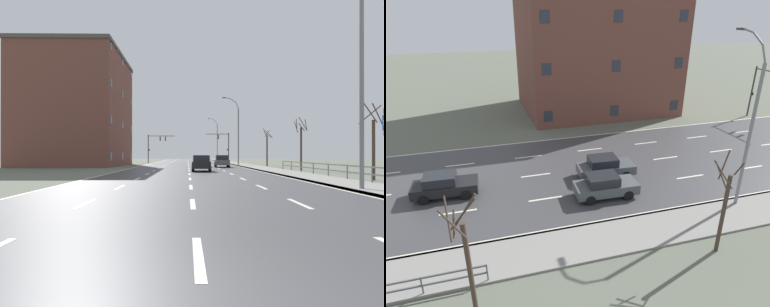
# 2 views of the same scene
# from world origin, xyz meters

# --- Properties ---
(ground_plane) EXTENTS (160.00, 160.00, 0.12)m
(ground_plane) POSITION_xyz_m (0.00, 48.00, -0.06)
(ground_plane) COLOR #5B6051
(street_lamp_midground) EXTENTS (2.57, 0.24, 10.42)m
(street_lamp_midground) POSITION_xyz_m (7.43, 45.72, 5.09)
(street_lamp_midground) COLOR slate
(street_lamp_midground) RESTS_ON ground
(traffic_signal_left) EXTENTS (5.31, 0.36, 5.59)m
(traffic_signal_left) POSITION_xyz_m (-6.54, 60.28, 3.88)
(traffic_signal_left) COLOR #38383A
(traffic_signal_left) RESTS_ON ground
(car_mid_centre) EXTENTS (2.02, 4.19, 1.57)m
(car_mid_centre) POSITION_xyz_m (1.61, 39.23, 0.80)
(car_mid_centre) COLOR #474C51
(car_mid_centre) RESTS_ON ground
(car_near_left) EXTENTS (1.98, 4.17, 1.57)m
(car_near_left) POSITION_xyz_m (4.26, 38.21, 0.80)
(car_near_left) COLOR #474C51
(car_near_left) RESTS_ON ground
(car_far_left) EXTENTS (1.97, 4.17, 1.57)m
(car_far_left) POSITION_xyz_m (1.19, 28.18, 0.80)
(car_far_left) COLOR black
(car_far_left) RESTS_ON ground
(brick_building) EXTENTS (13.37, 17.00, 16.40)m
(brick_building) POSITION_xyz_m (-16.37, 44.64, 8.21)
(brick_building) COLOR brown
(brick_building) RESTS_ON ground
(bare_tree_mid) EXTENTS (1.24, 1.30, 5.45)m
(bare_tree_mid) POSITION_xyz_m (11.56, 29.88, 2.62)
(bare_tree_mid) COLOR #423328
(bare_tree_mid) RESTS_ON ground
(bare_tree_far) EXTENTS (1.28, 1.18, 5.39)m
(bare_tree_far) POSITION_xyz_m (10.98, 41.68, 2.48)
(bare_tree_far) COLOR #423328
(bare_tree_far) RESTS_ON ground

